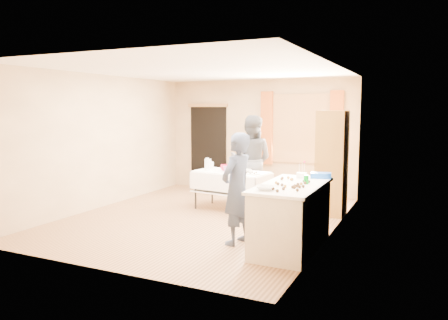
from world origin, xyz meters
The scene contains 29 objects.
floor centered at (0.00, 0.00, -0.01)m, with size 4.50×5.50×0.02m, color #9E7047.
ceiling centered at (0.00, 0.00, 2.61)m, with size 4.50×5.50×0.02m, color white.
wall_back centered at (0.00, 2.76, 1.30)m, with size 4.50×0.02×2.60m, color tan.
wall_front centered at (0.00, -2.76, 1.30)m, with size 4.50×0.02×2.60m, color tan.
wall_left centered at (-2.26, 0.00, 1.30)m, with size 0.02×5.50×2.60m, color tan.
wall_right centered at (2.26, 0.00, 1.30)m, with size 0.02×5.50×2.60m, color tan.
window_frame centered at (1.00, 2.72, 1.50)m, with size 1.32×0.06×1.52m, color olive.
window_pane centered at (1.00, 2.71, 1.50)m, with size 1.20×0.02×1.40m, color white.
curtain_left centered at (0.22, 2.67, 1.50)m, with size 0.28×0.06×1.65m, color #AB511C.
curtain_right centered at (1.78, 2.67, 1.50)m, with size 0.28×0.06×1.65m, color #AB511C.
doorway centered at (-1.30, 2.73, 1.00)m, with size 0.95×0.04×2.00m, color black.
door_lintel centered at (-1.30, 2.70, 2.02)m, with size 1.05×0.06×0.08m, color olive.
cabinet centered at (1.99, 1.25, 0.95)m, with size 0.50×0.60×1.91m, color brown.
counter centered at (1.89, -0.98, 0.45)m, with size 0.80×1.68×0.91m.
party_table centered at (0.19, 0.78, 0.45)m, with size 1.52×0.91×0.75m.
chair centered at (0.14, 1.71, 0.31)m, with size 0.48×0.48×1.04m.
girl centered at (1.11, -1.10, 0.80)m, with size 0.50×0.65×1.61m, color #28314A.
woman centered at (0.34, 1.41, 0.91)m, with size 0.95×0.78×1.81m, color black.
soda_can centered at (2.06, -0.88, 0.97)m, with size 0.07×0.07×0.12m, color #047C17.
mixing_bowl centered at (1.70, -1.55, 0.94)m, with size 0.24×0.24×0.06m, color white.
foam_block centered at (1.87, -0.41, 0.95)m, with size 0.15×0.10×0.08m, color white.
blue_basket centered at (2.13, -0.29, 0.95)m, with size 0.30×0.20×0.08m, color blue.
pitcher centered at (-0.30, 0.72, 0.86)m, with size 0.11×0.11×0.22m, color silver.
cup_red centered at (0.02, 0.83, 0.81)m, with size 0.19×0.19×0.12m, color #BD1337.
cup_rainbow centered at (0.14, 0.65, 0.81)m, with size 0.15×0.15×0.11m, color red.
small_bowl centered at (0.49, 0.85, 0.78)m, with size 0.21×0.21×0.05m, color white.
pastry_tray centered at (0.67, 0.59, 0.76)m, with size 0.28×0.20×0.02m, color white.
bottle centered at (-0.38, 1.03, 0.84)m, with size 0.11×0.11×0.19m, color white.
cake_balls centered at (1.91, -1.09, 0.93)m, with size 0.52×1.09×0.04m.
Camera 1 is at (3.55, -6.74, 1.95)m, focal length 35.00 mm.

